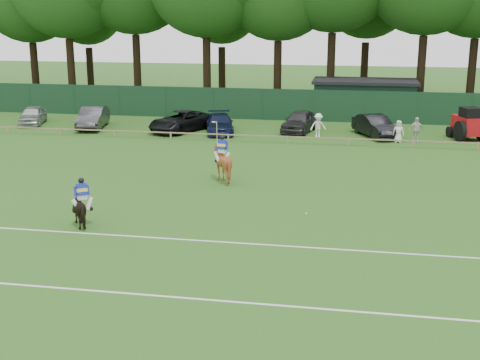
% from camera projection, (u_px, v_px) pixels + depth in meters
% --- Properties ---
extents(ground, '(160.00, 160.00, 0.00)m').
position_uv_depth(ground, '(214.00, 233.00, 25.44)').
color(ground, '#1E4C14').
rests_on(ground, ground).
extents(horse_dark, '(1.63, 1.80, 1.42)m').
position_uv_depth(horse_dark, '(83.00, 209.00, 26.09)').
color(horse_dark, black).
rests_on(horse_dark, ground).
extents(horse_chestnut, '(1.80, 1.96, 1.89)m').
position_uv_depth(horse_chestnut, '(222.00, 163.00, 32.84)').
color(horse_chestnut, brown).
rests_on(horse_chestnut, ground).
extents(sedan_silver, '(2.71, 4.38, 1.39)m').
position_uv_depth(sedan_silver, '(33.00, 115.00, 49.23)').
color(sedan_silver, '#B6B8BC').
rests_on(sedan_silver, ground).
extents(sedan_grey, '(2.56, 5.02, 1.58)m').
position_uv_depth(sedan_grey, '(93.00, 118.00, 47.64)').
color(sedan_grey, '#2F2F31').
rests_on(sedan_grey, ground).
extents(suv_black, '(4.37, 5.82, 1.47)m').
position_uv_depth(suv_black, '(180.00, 121.00, 46.45)').
color(suv_black, black).
rests_on(suv_black, ground).
extents(sedan_navy, '(2.91, 4.91, 1.33)m').
position_uv_depth(sedan_navy, '(220.00, 124.00, 45.83)').
color(sedan_navy, '#101935').
rests_on(sedan_navy, ground).
extents(hatch_grey, '(2.74, 4.83, 1.55)m').
position_uv_depth(hatch_grey, '(300.00, 121.00, 46.17)').
color(hatch_grey, '#303032').
rests_on(hatch_grey, ground).
extents(estate_black, '(3.33, 4.78, 1.49)m').
position_uv_depth(estate_black, '(375.00, 126.00, 44.47)').
color(estate_black, black).
rests_on(estate_black, ground).
extents(spectator_left, '(1.26, 0.99, 1.72)m').
position_uv_depth(spectator_left, '(318.00, 126.00, 43.86)').
color(spectator_left, white).
rests_on(spectator_left, ground).
extents(spectator_mid, '(1.06, 0.63, 1.70)m').
position_uv_depth(spectator_mid, '(416.00, 130.00, 42.46)').
color(spectator_mid, silver).
rests_on(spectator_mid, ground).
extents(spectator_right, '(0.73, 0.48, 1.49)m').
position_uv_depth(spectator_right, '(398.00, 132.00, 42.45)').
color(spectator_right, white).
rests_on(spectator_right, ground).
extents(rider_dark, '(0.82, 0.69, 1.41)m').
position_uv_depth(rider_dark, '(82.00, 193.00, 25.91)').
color(rider_dark, silver).
rests_on(rider_dark, ground).
extents(rider_chestnut, '(0.93, 0.66, 2.05)m').
position_uv_depth(rider_chestnut, '(222.00, 148.00, 32.62)').
color(rider_chestnut, silver).
rests_on(rider_chestnut, ground).
extents(polo_ball, '(0.09, 0.09, 0.09)m').
position_uv_depth(polo_ball, '(306.00, 214.00, 27.65)').
color(polo_ball, silver).
rests_on(polo_ball, ground).
extents(pitch_lines, '(60.00, 5.10, 0.01)m').
position_uv_depth(pitch_lines, '(192.00, 266.00, 22.11)').
color(pitch_lines, silver).
rests_on(pitch_lines, ground).
extents(pitch_rail, '(62.10, 0.10, 0.50)m').
position_uv_depth(pitch_rail, '(273.00, 136.00, 42.44)').
color(pitch_rail, '#997F5B').
rests_on(pitch_rail, ground).
extents(perimeter_fence, '(92.08, 0.08, 2.50)m').
position_uv_depth(perimeter_fence, '(287.00, 105.00, 50.79)').
color(perimeter_fence, '#14351E').
rests_on(perimeter_fence, ground).
extents(utility_shed, '(8.40, 4.40, 3.04)m').
position_uv_depth(utility_shed, '(364.00, 98.00, 52.54)').
color(utility_shed, '#14331E').
rests_on(utility_shed, ground).
extents(tree_row, '(96.00, 12.00, 21.00)m').
position_uv_depth(tree_row, '(318.00, 107.00, 58.38)').
color(tree_row, '#26561C').
rests_on(tree_row, ground).
extents(tractor, '(2.54, 3.09, 2.24)m').
position_uv_depth(tractor, '(468.00, 124.00, 43.28)').
color(tractor, '#AE1015').
rests_on(tractor, ground).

